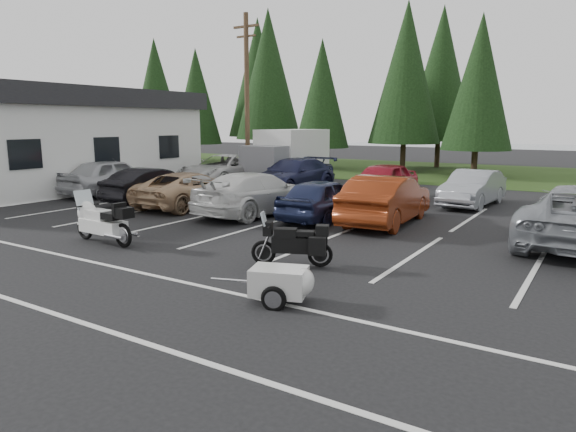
# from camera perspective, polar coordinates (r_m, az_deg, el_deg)

# --- Properties ---
(ground) EXTENTS (120.00, 120.00, 0.00)m
(ground) POSITION_cam_1_polar(r_m,az_deg,el_deg) (13.44, -0.87, -3.63)
(ground) COLOR black
(ground) RESTS_ON ground
(grass_strip) EXTENTS (80.00, 16.00, 0.01)m
(grass_strip) POSITION_cam_1_polar(r_m,az_deg,el_deg) (35.78, 20.75, 4.42)
(grass_strip) COLOR #203711
(grass_strip) RESTS_ON ground
(building) EXTENTS (10.60, 15.60, 4.90)m
(building) POSITION_cam_1_polar(r_m,az_deg,el_deg) (29.25, -27.24, 7.60)
(building) COLOR white
(building) RESTS_ON ground
(utility_pole) EXTENTS (1.60, 0.26, 9.00)m
(utility_pole) POSITION_cam_1_polar(r_m,az_deg,el_deg) (28.66, -4.59, 13.15)
(utility_pole) COLOR #473321
(utility_pole) RESTS_ON ground
(box_truck) EXTENTS (2.40, 5.60, 2.90)m
(box_truck) POSITION_cam_1_polar(r_m,az_deg,el_deg) (27.95, -0.57, 6.60)
(box_truck) COLOR silver
(box_truck) RESTS_ON ground
(stall_markings) EXTENTS (32.00, 16.00, 0.01)m
(stall_markings) POSITION_cam_1_polar(r_m,az_deg,el_deg) (15.11, 3.29, -2.07)
(stall_markings) COLOR silver
(stall_markings) RESTS_ON ground
(conifer_0) EXTENTS (4.58, 4.58, 10.66)m
(conifer_0) POSITION_cam_1_polar(r_m,az_deg,el_deg) (48.59, -14.48, 13.47)
(conifer_0) COLOR #332316
(conifer_0) RESTS_ON ground
(conifer_1) EXTENTS (3.96, 3.96, 9.22)m
(conifer_1) POSITION_cam_1_polar(r_m,az_deg,el_deg) (43.43, -10.13, 12.94)
(conifer_1) COLOR #332316
(conifer_1) RESTS_ON ground
(conifer_2) EXTENTS (5.10, 5.10, 11.89)m
(conifer_2) POSITION_cam_1_polar(r_m,az_deg,el_deg) (41.07, -2.20, 15.44)
(conifer_2) COLOR #332316
(conifer_2) RESTS_ON ground
(conifer_3) EXTENTS (3.87, 3.87, 9.02)m
(conifer_3) POSITION_cam_1_polar(r_m,az_deg,el_deg) (36.88, 3.80, 13.40)
(conifer_3) COLOR #332316
(conifer_3) RESTS_ON ground
(conifer_4) EXTENTS (4.80, 4.80, 11.17)m
(conifer_4) POSITION_cam_1_polar(r_m,az_deg,el_deg) (36.08, 12.99, 15.24)
(conifer_4) COLOR #332316
(conifer_4) RESTS_ON ground
(conifer_5) EXTENTS (4.14, 4.14, 9.63)m
(conifer_5) POSITION_cam_1_polar(r_m,az_deg,el_deg) (33.38, 20.50, 13.74)
(conifer_5) COLOR #332316
(conifer_5) RESTS_ON ground
(conifer_back_a) EXTENTS (5.28, 5.28, 12.30)m
(conifer_back_a) POSITION_cam_1_polar(r_m,az_deg,el_deg) (46.80, -3.36, 15.08)
(conifer_back_a) COLOR #332316
(conifer_back_a) RESTS_ON ground
(conifer_back_b) EXTENTS (4.97, 4.97, 11.58)m
(conifer_back_b) POSITION_cam_1_polar(r_m,az_deg,el_deg) (40.16, 16.67, 14.89)
(conifer_back_b) COLOR #332316
(conifer_back_b) RESTS_ON ground
(car_near_0) EXTENTS (2.11, 4.95, 1.67)m
(car_near_0) POSITION_cam_1_polar(r_m,az_deg,el_deg) (24.85, -18.94, 4.17)
(car_near_0) COLOR #B6B7BC
(car_near_0) RESTS_ON ground
(car_near_1) EXTENTS (1.60, 4.39, 1.44)m
(car_near_1) POSITION_cam_1_polar(r_m,az_deg,el_deg) (21.88, -14.71, 3.33)
(car_near_1) COLOR black
(car_near_1) RESTS_ON ground
(car_near_2) EXTENTS (2.46, 5.01, 1.37)m
(car_near_2) POSITION_cam_1_polar(r_m,az_deg,el_deg) (20.46, -10.76, 2.93)
(car_near_2) COLOR tan
(car_near_2) RESTS_ON ground
(car_near_3) EXTENTS (2.61, 5.42, 1.52)m
(car_near_3) POSITION_cam_1_polar(r_m,az_deg,el_deg) (18.37, -3.53, 2.52)
(car_near_3) COLOR silver
(car_near_3) RESTS_ON ground
(car_near_4) EXTENTS (1.74, 4.20, 1.42)m
(car_near_4) POSITION_cam_1_polar(r_m,az_deg,el_deg) (17.41, 3.89, 1.93)
(car_near_4) COLOR #1B2245
(car_near_4) RESTS_ON ground
(car_near_5) EXTENTS (1.95, 4.91, 1.59)m
(car_near_5) POSITION_cam_1_polar(r_m,az_deg,el_deg) (16.93, 10.86, 1.81)
(car_near_5) COLOR maroon
(car_near_5) RESTS_ON ground
(car_far_0) EXTENTS (2.82, 5.92, 1.63)m
(car_far_0) POSITION_cam_1_polar(r_m,az_deg,el_deg) (27.13, -7.13, 5.07)
(car_far_0) COLOR #BCBCBA
(car_far_0) RESTS_ON ground
(car_far_1) EXTENTS (2.48, 5.50, 1.57)m
(car_far_1) POSITION_cam_1_polar(r_m,az_deg,el_deg) (24.82, 0.52, 4.60)
(car_far_1) COLOR #181B3C
(car_far_1) RESTS_ON ground
(car_far_2) EXTENTS (2.04, 4.73, 1.59)m
(car_far_2) POSITION_cam_1_polar(r_m,az_deg,el_deg) (22.15, 10.35, 3.78)
(car_far_2) COLOR maroon
(car_far_2) RESTS_ON ground
(car_far_3) EXTENTS (1.81, 4.37, 1.41)m
(car_far_3) POSITION_cam_1_polar(r_m,az_deg,el_deg) (21.58, 19.83, 2.93)
(car_far_3) COLOR gray
(car_far_3) RESTS_ON ground
(touring_motorcycle) EXTENTS (2.61, 0.91, 1.43)m
(touring_motorcycle) POSITION_cam_1_polar(r_m,az_deg,el_deg) (14.74, -19.91, -0.17)
(touring_motorcycle) COLOR white
(touring_motorcycle) RESTS_ON ground
(cargo_trailer) EXTENTS (1.63, 1.24, 0.67)m
(cargo_trailer) POSITION_cam_1_polar(r_m,az_deg,el_deg) (9.38, -1.01, -7.68)
(cargo_trailer) COLOR silver
(cargo_trailer) RESTS_ON ground
(adventure_motorcycle) EXTENTS (2.19, 1.51, 1.26)m
(adventure_motorcycle) POSITION_cam_1_polar(r_m,az_deg,el_deg) (11.68, 0.40, -2.57)
(adventure_motorcycle) COLOR black
(adventure_motorcycle) RESTS_ON ground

